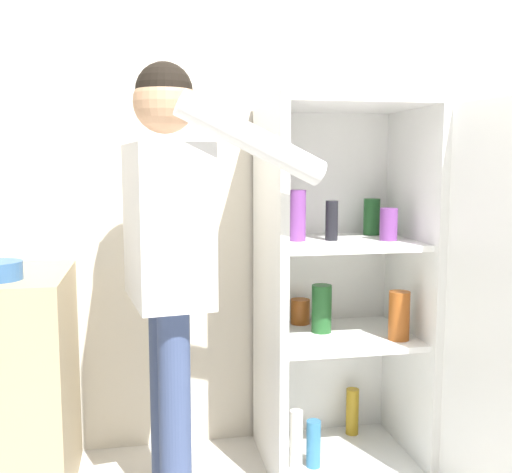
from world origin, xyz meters
name	(u,v)px	position (x,y,z in m)	size (l,w,h in m)	color
wall_back	(285,172)	(0.00, 0.98, 1.27)	(7.00, 0.06, 2.55)	beige
refrigerator	(371,292)	(0.27, 0.55, 0.78)	(0.83, 1.22, 1.58)	white
person	(169,235)	(-0.57, 0.42, 1.05)	(0.71, 0.60, 1.67)	#384770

